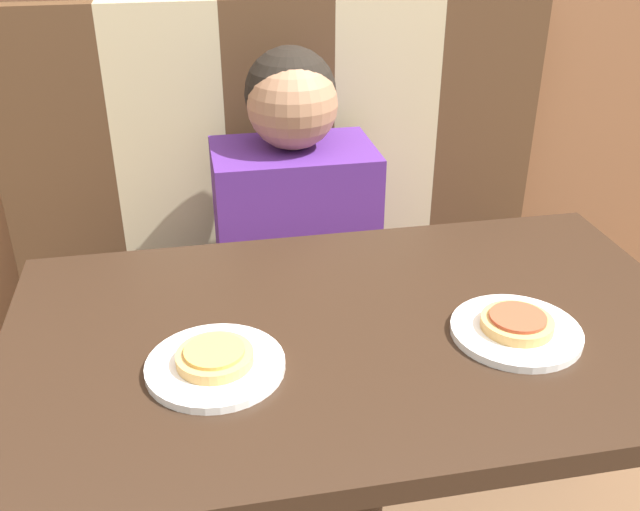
% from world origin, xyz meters
% --- Properties ---
extents(booth_seat, '(1.37, 0.53, 0.44)m').
position_xyz_m(booth_seat, '(0.00, 0.63, 0.22)').
color(booth_seat, '#382319').
rests_on(booth_seat, ground_plane).
extents(booth_backrest, '(1.37, 0.06, 0.67)m').
position_xyz_m(booth_backrest, '(0.00, 0.86, 0.78)').
color(booth_backrest, '#4C331E').
rests_on(booth_backrest, booth_seat).
extents(dining_table, '(1.06, 0.63, 0.76)m').
position_xyz_m(dining_table, '(0.00, 0.00, 0.65)').
color(dining_table, black).
rests_on(dining_table, ground_plane).
extents(person, '(0.36, 0.25, 0.60)m').
position_xyz_m(person, '(0.00, 0.63, 0.73)').
color(person, '#4C237A').
rests_on(person, booth_seat).
extents(plate_left, '(0.19, 0.19, 0.01)m').
position_xyz_m(plate_left, '(-0.22, -0.07, 0.77)').
color(plate_left, white).
rests_on(plate_left, dining_table).
extents(plate_right, '(0.19, 0.19, 0.01)m').
position_xyz_m(plate_right, '(0.22, -0.07, 0.77)').
color(plate_right, white).
rests_on(plate_right, dining_table).
extents(pizza_left, '(0.11, 0.11, 0.02)m').
position_xyz_m(pizza_left, '(-0.22, -0.07, 0.78)').
color(pizza_left, tan).
rests_on(pizza_left, plate_left).
extents(pizza_right, '(0.11, 0.11, 0.02)m').
position_xyz_m(pizza_right, '(0.22, -0.07, 0.78)').
color(pizza_right, tan).
rests_on(pizza_right, plate_right).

